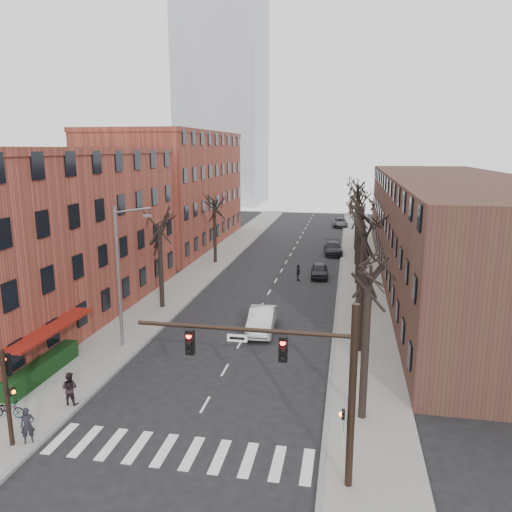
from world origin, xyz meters
The scene contains 28 objects.
ground centered at (0.00, 0.00, 0.00)m, with size 160.00×160.00×0.00m, color black.
sidewalk_left centered at (-8.00, 35.00, 0.07)m, with size 4.00×90.00×0.15m, color gray.
sidewalk_right centered at (8.00, 35.00, 0.07)m, with size 4.00×90.00×0.15m, color gray.
building_left_near centered at (-16.00, 15.00, 6.00)m, with size 12.00×26.00×12.00m, color brown.
building_left_far centered at (-16.00, 44.00, 7.00)m, with size 12.00×28.00×14.00m, color brown.
building_right centered at (16.00, 30.00, 5.00)m, with size 12.00×50.00×10.00m, color #452D20.
office_tower centered at (-22.00, 95.00, 30.00)m, with size 18.00×18.00×60.00m, color #B2B7BF.
awning_left centered at (-9.40, 6.00, 0.00)m, with size 1.20×7.00×0.15m, color maroon.
hedge centered at (-9.50, 5.00, 0.65)m, with size 0.80×6.00×1.00m, color #113312.
tree_right_a centered at (7.60, 4.00, 0.00)m, with size 5.20×5.20×10.00m, color black, non-canonical shape.
tree_right_b centered at (7.60, 12.00, 0.00)m, with size 5.20×5.20×10.80m, color black, non-canonical shape.
tree_right_c centered at (7.60, 20.00, 0.00)m, with size 5.20×5.20×11.60m, color black, non-canonical shape.
tree_right_d centered at (7.60, 28.00, 0.00)m, with size 5.20×5.20×10.00m, color black, non-canonical shape.
tree_right_e centered at (7.60, 36.00, 0.00)m, with size 5.20×5.20×10.80m, color black, non-canonical shape.
tree_right_f centered at (7.60, 44.00, 0.00)m, with size 5.20×5.20×11.60m, color black, non-canonical shape.
tree_left_a centered at (-7.60, 18.00, 0.00)m, with size 5.20×5.20×9.50m, color black, non-canonical shape.
tree_left_b centered at (-7.60, 34.00, 0.00)m, with size 5.20×5.20×9.50m, color black, non-canonical shape.
signal_mast_arm centered at (5.45, -1.00, 4.40)m, with size 8.14×0.30×7.20m.
signal_pole_left centered at (-6.99, -0.95, 2.61)m, with size 0.47×0.44×4.40m.
streetlight centered at (-7.03, 10.00, 5.01)m, with size 2.45×0.22×9.03m.
silver_sedan centered at (1.00, 14.47, 0.80)m, with size 1.70×4.87×1.60m, color silver.
parked_car_near centered at (4.01, 30.04, 0.69)m, with size 1.62×4.03×1.37m, color black.
parked_car_mid centered at (4.96, 41.20, 0.73)m, with size 2.04×5.01×1.45m, color black.
parked_car_far centered at (5.30, 62.97, 0.70)m, with size 2.31×5.00×1.39m, color #54565C.
pedestrian_a centered at (-6.40, -0.73, 0.94)m, with size 0.57×0.38×1.57m, color black.
pedestrian_b centered at (-6.42, 2.59, 0.98)m, with size 0.81×0.63×1.66m, color black.
pedestrian_crossing centered at (2.10, 28.40, 0.79)m, with size 0.93×0.39×1.58m, color black.
bicycle centered at (-8.61, 0.93, 0.56)m, with size 0.55×1.58×0.83m, color gray.
Camera 1 is at (6.63, -17.71, 12.44)m, focal length 35.00 mm.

